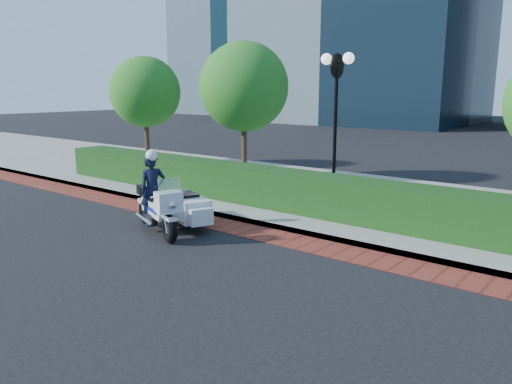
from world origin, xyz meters
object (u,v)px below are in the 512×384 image
Objects in this scene: lamppost at (336,104)px; police_motorcycle at (169,203)px; tree_b at (244,87)px; tree_a at (145,92)px.

police_motorcycle is at bearing -109.95° from lamppost.
tree_b is at bearing 136.29° from police_motorcycle.
tree_a is at bearing 165.53° from police_motorcycle.
tree_a reaches higher than lamppost.
lamppost is 0.86× the size of tree_b.
lamppost is 5.62m from police_motorcycle.
police_motorcycle is at bearing -36.64° from tree_a.
tree_b is 7.26m from police_motorcycle.
lamppost is 1.80× the size of police_motorcycle.
tree_a is at bearing 180.00° from tree_b.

